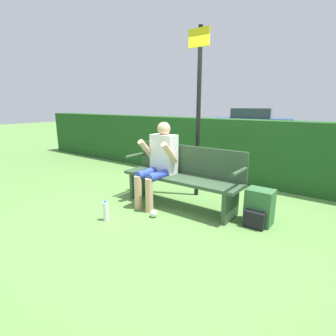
# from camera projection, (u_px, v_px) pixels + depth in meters

# --- Properties ---
(ground_plane) EXTENTS (40.00, 40.00, 0.00)m
(ground_plane) POSITION_uv_depth(u_px,v_px,m) (180.00, 206.00, 4.01)
(ground_plane) COLOR #5B8942
(hedge_back) EXTENTS (12.00, 0.45, 1.23)m
(hedge_back) POSITION_uv_depth(u_px,v_px,m) (231.00, 150.00, 5.30)
(hedge_back) COLOR #1E4C1E
(hedge_back) RESTS_ON ground
(park_bench) EXTENTS (1.87, 0.48, 0.90)m
(park_bench) POSITION_uv_depth(u_px,v_px,m) (183.00, 176.00, 3.95)
(park_bench) COLOR #334C33
(park_bench) RESTS_ON ground
(person_seated) EXTENTS (0.53, 0.65, 1.25)m
(person_seated) POSITION_uv_depth(u_px,v_px,m) (159.00, 160.00, 3.99)
(person_seated) COLOR silver
(person_seated) RESTS_ON ground
(backpack) EXTENTS (0.33, 0.34, 0.46)m
(backpack) POSITION_uv_depth(u_px,v_px,m) (259.00, 208.00, 3.36)
(backpack) COLOR #336638
(backpack) RESTS_ON ground
(water_bottle) EXTENTS (0.07, 0.07, 0.27)m
(water_bottle) POSITION_uv_depth(u_px,v_px,m) (106.00, 211.00, 3.48)
(water_bottle) COLOR white
(water_bottle) RESTS_ON ground
(signpost) EXTENTS (0.35, 0.09, 2.66)m
(signpost) POSITION_uv_depth(u_px,v_px,m) (198.00, 105.00, 4.14)
(signpost) COLOR black
(signpost) RESTS_ON ground
(parked_car) EXTENTS (4.57, 2.72, 1.29)m
(parked_car) POSITION_uv_depth(u_px,v_px,m) (251.00, 120.00, 14.58)
(parked_car) COLOR #2D4784
(parked_car) RESTS_ON ground
(litter_crumple) EXTENTS (0.10, 0.10, 0.10)m
(litter_crumple) POSITION_uv_depth(u_px,v_px,m) (154.00, 214.00, 3.60)
(litter_crumple) COLOR silver
(litter_crumple) RESTS_ON ground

